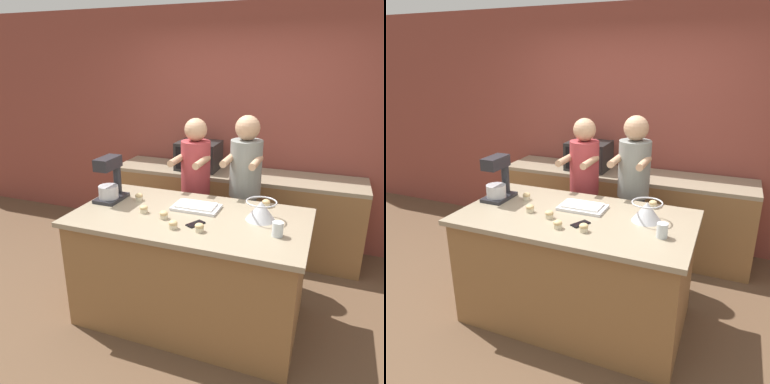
% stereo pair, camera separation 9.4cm
% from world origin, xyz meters
% --- Properties ---
extents(ground_plane, '(16.00, 16.00, 0.00)m').
position_xyz_m(ground_plane, '(0.00, 0.00, 0.00)').
color(ground_plane, brown).
extents(back_wall, '(10.00, 0.06, 2.70)m').
position_xyz_m(back_wall, '(0.00, 1.75, 1.35)').
color(back_wall, brown).
rests_on(back_wall, ground_plane).
extents(island_counter, '(1.86, 1.01, 0.94)m').
position_xyz_m(island_counter, '(0.00, 0.00, 0.47)').
color(island_counter, olive).
rests_on(island_counter, ground_plane).
extents(back_counter, '(2.80, 0.60, 0.92)m').
position_xyz_m(back_counter, '(0.00, 1.40, 0.46)').
color(back_counter, olive).
rests_on(back_counter, ground_plane).
extents(person_left, '(0.31, 0.48, 1.59)m').
position_xyz_m(person_left, '(-0.25, 0.80, 0.85)').
color(person_left, brown).
rests_on(person_left, ground_plane).
extents(person_right, '(0.32, 0.49, 1.64)m').
position_xyz_m(person_right, '(0.25, 0.80, 0.88)').
color(person_right, '#33384C').
rests_on(person_right, ground_plane).
extents(stand_mixer, '(0.20, 0.30, 0.39)m').
position_xyz_m(stand_mixer, '(-0.77, 0.08, 1.11)').
color(stand_mixer, '#232328').
rests_on(stand_mixer, island_counter).
extents(mixing_bowl, '(0.24, 0.24, 0.15)m').
position_xyz_m(mixing_bowl, '(0.54, 0.12, 1.02)').
color(mixing_bowl, '#BCBCC1').
rests_on(mixing_bowl, island_counter).
extents(baking_tray, '(0.38, 0.24, 0.04)m').
position_xyz_m(baking_tray, '(-0.00, 0.15, 0.96)').
color(baking_tray, silver).
rests_on(baking_tray, island_counter).
extents(microwave_oven, '(0.47, 0.39, 0.31)m').
position_xyz_m(microwave_oven, '(-0.43, 1.39, 1.07)').
color(microwave_oven, black).
rests_on(microwave_oven, back_counter).
extents(cell_phone, '(0.13, 0.16, 0.01)m').
position_xyz_m(cell_phone, '(0.10, -0.15, 0.95)').
color(cell_phone, black).
rests_on(cell_phone, island_counter).
extents(drinking_glass, '(0.08, 0.08, 0.10)m').
position_xyz_m(drinking_glass, '(0.70, -0.12, 0.99)').
color(drinking_glass, silver).
rests_on(drinking_glass, island_counter).
extents(cupcake_0, '(0.07, 0.07, 0.06)m').
position_xyz_m(cupcake_0, '(-0.37, -0.08, 0.97)').
color(cupcake_0, beige).
rests_on(cupcake_0, island_counter).
extents(cupcake_1, '(0.07, 0.07, 0.06)m').
position_xyz_m(cupcake_1, '(-0.02, -0.27, 0.97)').
color(cupcake_1, beige).
rests_on(cupcake_1, island_counter).
extents(cupcake_2, '(0.07, 0.07, 0.06)m').
position_xyz_m(cupcake_2, '(0.17, -0.25, 0.97)').
color(cupcake_2, beige).
rests_on(cupcake_2, island_counter).
extents(cupcake_3, '(0.07, 0.07, 0.06)m').
position_xyz_m(cupcake_3, '(0.53, 0.40, 0.97)').
color(cupcake_3, beige).
rests_on(cupcake_3, island_counter).
extents(cupcake_4, '(0.07, 0.07, 0.06)m').
position_xyz_m(cupcake_4, '(-0.17, -0.13, 0.97)').
color(cupcake_4, beige).
rests_on(cupcake_4, island_counter).
extents(cupcake_5, '(0.07, 0.07, 0.06)m').
position_xyz_m(cupcake_5, '(-0.54, 0.16, 0.97)').
color(cupcake_5, beige).
rests_on(cupcake_5, island_counter).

